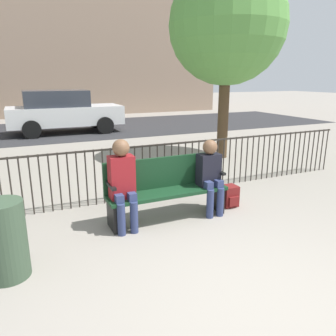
# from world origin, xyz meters

# --- Properties ---
(ground_plane) EXTENTS (80.00, 80.00, 0.00)m
(ground_plane) POSITION_xyz_m (0.00, 0.00, 0.00)
(ground_plane) COLOR gray
(park_bench) EXTENTS (1.83, 0.45, 0.92)m
(park_bench) POSITION_xyz_m (0.00, 2.27, 0.50)
(park_bench) COLOR #14381E
(park_bench) RESTS_ON ground
(seated_person_0) EXTENTS (0.34, 0.39, 1.28)m
(seated_person_0) POSITION_xyz_m (-0.70, 2.14, 0.72)
(seated_person_0) COLOR navy
(seated_person_0) RESTS_ON ground
(seated_person_1) EXTENTS (0.34, 0.39, 1.17)m
(seated_person_1) POSITION_xyz_m (0.69, 2.14, 0.66)
(seated_person_1) COLOR navy
(seated_person_1) RESTS_ON ground
(backpack) EXTENTS (0.26, 0.27, 0.35)m
(backpack) POSITION_xyz_m (1.15, 2.25, 0.17)
(backpack) COLOR maroon
(backpack) RESTS_ON ground
(fence_railing) EXTENTS (9.01, 0.03, 0.95)m
(fence_railing) POSITION_xyz_m (-0.02, 3.22, 0.56)
(fence_railing) COLOR #2D2823
(fence_railing) RESTS_ON ground
(tree_0) EXTENTS (2.88, 2.88, 4.74)m
(tree_0) POSITION_xyz_m (2.98, 5.26, 3.29)
(tree_0) COLOR #4C3823
(tree_0) RESTS_ON ground
(street_surface) EXTENTS (24.00, 6.00, 0.01)m
(street_surface) POSITION_xyz_m (0.00, 12.00, 0.00)
(street_surface) COLOR #2B2B2D
(street_surface) RESTS_ON ground
(parked_car_1) EXTENTS (4.20, 1.94, 1.62)m
(parked_car_1) POSITION_xyz_m (-0.33, 11.22, 0.84)
(parked_car_1) COLOR silver
(parked_car_1) RESTS_ON ground
(trash_bin) EXTENTS (0.45, 0.45, 0.85)m
(trash_bin) POSITION_xyz_m (-2.17, 1.54, 0.43)
(trash_bin) COLOR #384C38
(trash_bin) RESTS_ON ground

